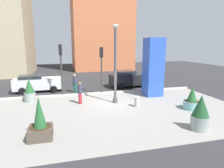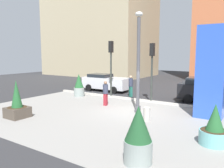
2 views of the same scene
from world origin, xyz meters
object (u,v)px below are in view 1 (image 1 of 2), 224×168
Objects in this scene: potted_plant_near_right at (200,113)px; pedestrian_crossing at (75,82)px; traffic_light_far_side at (61,62)px; potted_plant_mid_plaza at (30,91)px; concrete_bollard at (137,102)px; pedestrian_on_sidewalk at (80,92)px; traffic_light_corner at (101,63)px; car_curb_west at (130,79)px; potted_plant_near_left at (192,101)px; art_pillar_blue at (153,67)px; potted_plant_by_pillar at (40,124)px; car_far_lane at (38,83)px; lamp_post at (115,66)px.

pedestrian_crossing is (-5.91, 10.09, 0.05)m from potted_plant_near_right.
traffic_light_far_side reaches higher than potted_plant_near_right.
potted_plant_mid_plaza is 0.98× the size of potted_plant_near_right.
concrete_bollard is 4.38m from pedestrian_on_sidewalk.
potted_plant_near_right is 1.13× the size of pedestrian_on_sidewalk.
car_curb_west is (3.53, 2.24, -1.99)m from traffic_light_corner.
pedestrian_crossing is at bearing 137.48° from potted_plant_near_left.
pedestrian_on_sidewalk is at bearing -63.39° from traffic_light_far_side.
art_pillar_blue is at bearing -22.93° from pedestrian_crossing.
traffic_light_corner is 2.52× the size of pedestrian_on_sidewalk.
potted_plant_by_pillar is 0.46× the size of car_far_lane.
pedestrian_on_sidewalk is 3.82m from pedestrian_crossing.
art_pillar_blue is 2.70× the size of potted_plant_mid_plaza.
potted_plant_by_pillar reaches higher than pedestrian_on_sidewalk.
art_pillar_blue is at bearing 20.03° from lamp_post.
potted_plant_by_pillar is (1.49, -6.78, -0.12)m from potted_plant_mid_plaza.
pedestrian_on_sidewalk is at bearing 156.82° from potted_plant_near_left.
car_far_lane is (-6.32, 5.52, -2.07)m from lamp_post.
traffic_light_far_side reaches higher than traffic_light_corner.
traffic_light_far_side is (-3.54, 0.01, 0.17)m from traffic_light_corner.
lamp_post is at bearing -81.16° from traffic_light_corner.
car_far_lane is at bearing 97.02° from potted_plant_by_pillar.
potted_plant_near_left is at bearing -36.77° from car_far_lane.
potted_plant_near_right is 0.42× the size of car_far_lane.
concrete_bollard is 0.17× the size of car_curb_west.
pedestrian_crossing is at bearing 76.26° from potted_plant_by_pillar.
lamp_post is 6.42m from car_curb_west.
potted_plant_near_left is 2.20× the size of concrete_bollard.
lamp_post is 4.11m from art_pillar_blue.
lamp_post is 6.90m from potted_plant_near_right.
pedestrian_crossing is at bearing 45.43° from traffic_light_far_side.
potted_plant_near_left is at bearing -23.18° from pedestrian_on_sidewalk.
lamp_post is 8.64m from car_far_lane.
potted_plant_by_pillar reaches higher than potted_plant_mid_plaza.
potted_plant_by_pillar is 8.18m from potted_plant_near_right.
potted_plant_mid_plaza is at bearing 102.37° from potted_plant_by_pillar.
art_pillar_blue is 7.43m from pedestrian_crossing.
art_pillar_blue is at bearing 47.23° from concrete_bollard.
traffic_light_corner reaches higher than potted_plant_near_right.
lamp_post reaches higher than potted_plant_by_pillar.
potted_plant_mid_plaza reaches higher than potted_plant_near_left.
potted_plant_near_right is at bearing -39.37° from potted_plant_mid_plaza.
car_far_lane is (-10.16, 4.12, -1.70)m from art_pillar_blue.
traffic_light_corner is 0.94× the size of car_far_lane.
potted_plant_near_right is at bearing -90.00° from car_curb_west.
pedestrian_on_sidewalk is at bearing 171.27° from lamp_post.
art_pillar_blue is 10.97m from potted_plant_by_pillar.
potted_plant_near_left is at bearing -22.97° from potted_plant_mid_plaza.
potted_plant_near_right is (-0.78, -7.26, -1.60)m from art_pillar_blue.
concrete_bollard is at bearing -105.10° from car_curb_west.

